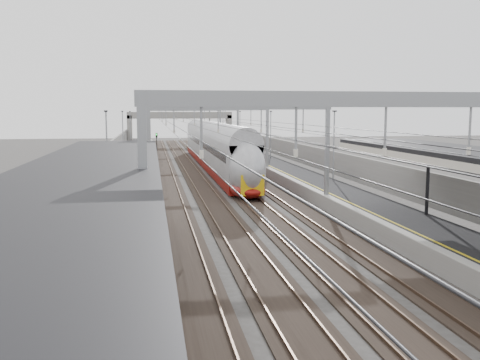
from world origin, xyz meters
name	(u,v)px	position (x,y,z in m)	size (l,w,h in m)	color
ground	(359,346)	(0.00, 0.00, 0.00)	(260.00, 260.00, 0.00)	#383533
platform_left	(134,171)	(-8.00, 45.00, 0.50)	(4.00, 120.00, 1.00)	black
platform_right	(276,168)	(8.00, 45.00, 0.50)	(4.00, 120.00, 1.00)	black
tracks	(207,174)	(0.00, 45.00, 0.05)	(11.40, 140.00, 0.20)	black
overhead_line	(201,118)	(0.00, 51.62, 6.14)	(13.00, 140.00, 6.60)	gray
canopy_left	(88,171)	(-8.02, 2.99, 5.09)	(4.40, 30.00, 4.24)	black
overbridge	(180,119)	(0.00, 100.00, 5.31)	(22.00, 2.20, 6.90)	gray
wall_left	(104,161)	(-11.20, 45.00, 1.60)	(0.30, 120.00, 3.20)	gray
wall_right	(303,158)	(11.20, 45.00, 1.60)	(0.30, 120.00, 3.20)	gray
train	(215,151)	(1.50, 49.57, 2.22)	(2.88, 52.54, 4.55)	maroon
signal_green	(157,139)	(-5.20, 74.49, 2.42)	(0.32, 0.32, 3.48)	black
signal_red_near	(208,140)	(3.20, 73.02, 2.42)	(0.32, 0.32, 3.48)	black
signal_red_far	(224,140)	(5.40, 70.57, 2.42)	(0.32, 0.32, 3.48)	black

